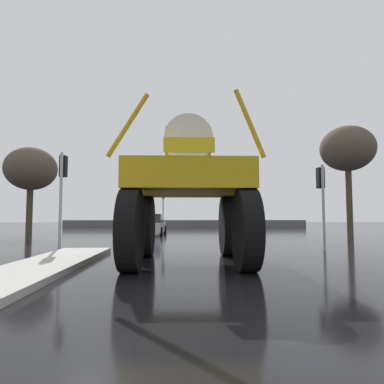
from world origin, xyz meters
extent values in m
plane|color=black|center=(0.00, 18.00, 0.00)|extent=(120.00, 120.00, 0.00)
cube|color=#B2AFA8|center=(-4.40, 3.84, 0.07)|extent=(1.72, 10.88, 0.15)
cylinder|color=black|center=(-2.09, 7.91, 1.00)|extent=(0.49, 2.01, 2.00)
cylinder|color=black|center=(0.70, 7.86, 1.00)|extent=(0.49, 2.01, 2.00)
cylinder|color=black|center=(-2.14, 4.53, 1.00)|extent=(0.49, 2.01, 2.00)
cylinder|color=black|center=(0.65, 4.49, 1.00)|extent=(0.49, 2.01, 2.00)
cube|color=gold|center=(-0.72, 6.20, 2.37)|extent=(3.36, 4.13, 0.76)
cube|color=#A98611|center=(-0.71, 6.62, 3.33)|extent=(1.34, 1.50, 1.17)
cylinder|color=silver|center=(-0.73, 5.61, 3.40)|extent=(1.32, 1.10, 1.30)
cylinder|color=gold|center=(-2.23, 4.39, 3.52)|extent=(1.03, 0.14, 1.60)
cylinder|color=gold|center=(0.73, 4.34, 3.58)|extent=(0.78, 0.13, 1.71)
cube|color=yellow|center=(-0.75, 4.13, 3.00)|extent=(1.20, 0.06, 0.36)
cube|color=#B7B7BF|center=(-2.95, 21.94, 0.53)|extent=(1.95, 4.20, 0.70)
cube|color=#23282D|center=(-2.96, 21.79, 1.20)|extent=(1.69, 2.19, 0.64)
cylinder|color=black|center=(-3.72, 23.34, 0.30)|extent=(0.22, 0.61, 0.60)
cylinder|color=black|center=(-2.02, 23.24, 0.30)|extent=(0.22, 0.61, 0.60)
cylinder|color=black|center=(-3.88, 20.65, 0.30)|extent=(0.22, 0.61, 0.60)
cylinder|color=black|center=(-2.19, 20.54, 0.30)|extent=(0.22, 0.61, 0.60)
cylinder|color=#A8AAAF|center=(-5.56, 9.60, 1.91)|extent=(0.11, 0.11, 3.83)
cube|color=black|center=(-5.56, 9.82, 3.31)|extent=(0.24, 0.32, 0.84)
sphere|color=red|center=(-5.56, 10.01, 3.58)|extent=(0.17, 0.17, 0.17)
sphere|color=#3C2403|center=(-5.56, 10.01, 3.31)|extent=(0.17, 0.17, 0.17)
sphere|color=black|center=(-5.56, 10.01, 3.04)|extent=(0.17, 0.17, 0.17)
cylinder|color=#A8AAAF|center=(4.80, 9.60, 1.71)|extent=(0.11, 0.11, 3.42)
cube|color=black|center=(4.80, 9.82, 2.90)|extent=(0.24, 0.32, 0.84)
sphere|color=red|center=(4.80, 10.01, 3.17)|extent=(0.17, 0.17, 0.17)
sphere|color=#3C2403|center=(4.80, 10.01, 2.90)|extent=(0.17, 0.17, 0.17)
sphere|color=black|center=(4.80, 10.01, 2.63)|extent=(0.17, 0.17, 0.17)
cylinder|color=#A8AAAF|center=(-2.31, 26.16, 1.91)|extent=(0.11, 0.11, 3.82)
cube|color=black|center=(-2.31, 26.37, 3.30)|extent=(0.24, 0.32, 0.84)
sphere|color=red|center=(-2.31, 26.56, 3.57)|extent=(0.17, 0.17, 0.17)
sphere|color=#3C2403|center=(-2.31, 26.56, 3.30)|extent=(0.17, 0.17, 0.17)
sphere|color=black|center=(-2.31, 26.56, 3.03)|extent=(0.17, 0.17, 0.17)
cylinder|color=#A8AAAF|center=(-5.51, 26.16, 1.91)|extent=(0.11, 0.11, 3.82)
cube|color=black|center=(-5.51, 26.37, 3.30)|extent=(0.24, 0.32, 0.84)
sphere|color=red|center=(-5.51, 26.56, 3.57)|extent=(0.17, 0.17, 0.17)
sphere|color=#3C2403|center=(-5.51, 26.56, 3.30)|extent=(0.17, 0.17, 0.17)
sphere|color=black|center=(-5.51, 26.56, 3.03)|extent=(0.17, 0.17, 0.17)
cylinder|color=#473828|center=(-11.20, 20.01, 1.71)|extent=(0.42, 0.42, 3.42)
ellipsoid|color=brown|center=(-11.20, 20.01, 4.64)|extent=(3.49, 3.49, 2.96)
cylinder|color=#473828|center=(10.47, 18.50, 2.34)|extent=(0.40, 0.40, 4.67)
ellipsoid|color=brown|center=(10.47, 18.50, 5.93)|extent=(3.59, 3.59, 3.05)
cube|color=#59595B|center=(0.00, 38.39, 0.45)|extent=(30.10, 0.24, 0.90)
camera|label=1|loc=(-1.02, -3.69, 1.31)|focal=31.71mm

